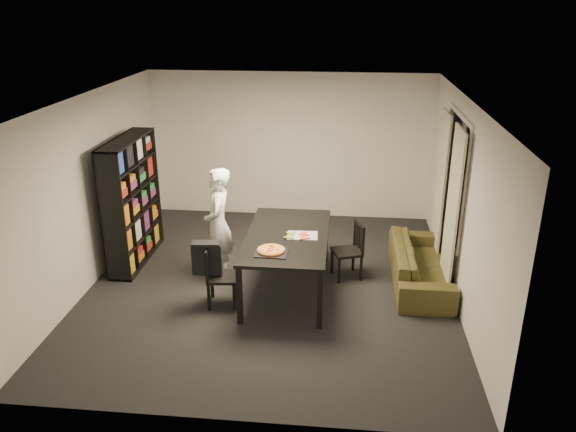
# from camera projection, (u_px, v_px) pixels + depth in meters

# --- Properties ---
(room) EXTENTS (5.01, 5.51, 2.61)m
(room) POSITION_uv_depth(u_px,v_px,m) (270.00, 198.00, 7.45)
(room) COLOR black
(room) RESTS_ON ground
(window_pane) EXTENTS (0.02, 1.40, 1.60)m
(window_pane) POSITION_uv_depth(u_px,v_px,m) (455.00, 175.00, 7.70)
(window_pane) COLOR black
(window_pane) RESTS_ON room
(window_frame) EXTENTS (0.03, 1.52, 1.72)m
(window_frame) POSITION_uv_depth(u_px,v_px,m) (454.00, 175.00, 7.70)
(window_frame) COLOR white
(window_frame) RESTS_ON room
(curtain_left) EXTENTS (0.03, 0.70, 2.25)m
(curtain_left) POSITION_uv_depth(u_px,v_px,m) (452.00, 213.00, 7.36)
(curtain_left) COLOR beige
(curtain_left) RESTS_ON room
(curtain_right) EXTENTS (0.03, 0.70, 2.25)m
(curtain_right) POSITION_uv_depth(u_px,v_px,m) (440.00, 187.00, 8.32)
(curtain_right) COLOR beige
(curtain_right) RESTS_ON room
(bookshelf) EXTENTS (0.35, 1.50, 1.90)m
(bookshelf) POSITION_uv_depth(u_px,v_px,m) (132.00, 201.00, 8.34)
(bookshelf) COLOR black
(bookshelf) RESTS_ON room
(dining_table) EXTENTS (1.09, 1.96, 0.82)m
(dining_table) POSITION_uv_depth(u_px,v_px,m) (287.00, 240.00, 7.53)
(dining_table) COLOR black
(dining_table) RESTS_ON room
(chair_left) EXTENTS (0.42, 0.42, 0.82)m
(chair_left) POSITION_uv_depth(u_px,v_px,m) (216.00, 272.00, 7.26)
(chair_left) COLOR black
(chair_left) RESTS_ON room
(chair_right) EXTENTS (0.49, 0.49, 0.82)m
(chair_right) POSITION_uv_depth(u_px,v_px,m) (352.00, 246.00, 8.00)
(chair_right) COLOR black
(chair_right) RESTS_ON room
(draped_jacket) EXTENTS (0.39, 0.20, 0.45)m
(draped_jacket) POSITION_uv_depth(u_px,v_px,m) (207.00, 257.00, 7.19)
(draped_jacket) COLOR black
(draped_jacket) RESTS_ON chair_left
(person) EXTENTS (0.46, 0.64, 1.62)m
(person) POSITION_uv_depth(u_px,v_px,m) (218.00, 224.00, 7.87)
(person) COLOR white
(person) RESTS_ON room
(baking_tray) EXTENTS (0.41, 0.33, 0.01)m
(baking_tray) POSITION_uv_depth(u_px,v_px,m) (271.00, 253.00, 6.97)
(baking_tray) COLOR black
(baking_tray) RESTS_ON dining_table
(pepperoni_pizza) EXTENTS (0.35, 0.35, 0.03)m
(pepperoni_pizza) POSITION_uv_depth(u_px,v_px,m) (271.00, 250.00, 6.99)
(pepperoni_pizza) COLOR #AE6632
(pepperoni_pizza) RESTS_ON dining_table
(kitchen_towel) EXTENTS (0.41, 0.32, 0.01)m
(kitchen_towel) POSITION_uv_depth(u_px,v_px,m) (302.00, 236.00, 7.47)
(kitchen_towel) COLOR silver
(kitchen_towel) RESTS_ON dining_table
(pizza_slices) EXTENTS (0.46, 0.43, 0.01)m
(pizza_slices) POSITION_uv_depth(u_px,v_px,m) (297.00, 235.00, 7.45)
(pizza_slices) COLOR #BA8D3A
(pizza_slices) RESTS_ON dining_table
(sofa) EXTENTS (0.75, 1.91, 0.56)m
(sofa) POSITION_uv_depth(u_px,v_px,m) (420.00, 264.00, 7.90)
(sofa) COLOR #3E3B18
(sofa) RESTS_ON room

